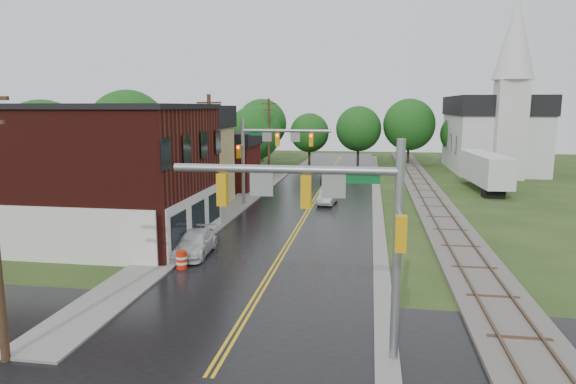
% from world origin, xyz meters
% --- Properties ---
extents(ground, '(160.00, 160.00, 0.00)m').
position_xyz_m(ground, '(0.00, 0.00, 0.00)').
color(ground, '#253D17').
rests_on(ground, ground).
extents(main_road, '(10.00, 90.00, 0.02)m').
position_xyz_m(main_road, '(0.00, 30.00, 0.00)').
color(main_road, black).
rests_on(main_road, ground).
extents(cross_road, '(60.00, 9.00, 0.02)m').
position_xyz_m(cross_road, '(0.00, 2.00, 0.00)').
color(cross_road, black).
rests_on(cross_road, ground).
extents(curb_right, '(0.80, 70.00, 0.12)m').
position_xyz_m(curb_right, '(5.40, 35.00, 0.00)').
color(curb_right, gray).
rests_on(curb_right, ground).
extents(sidewalk_left, '(2.40, 50.00, 0.12)m').
position_xyz_m(sidewalk_left, '(-6.20, 25.00, 0.00)').
color(sidewalk_left, gray).
rests_on(sidewalk_left, ground).
extents(brick_building, '(14.30, 10.30, 8.30)m').
position_xyz_m(brick_building, '(-12.48, 15.00, 4.15)').
color(brick_building, '#42120E').
rests_on(brick_building, ground).
extents(yellow_house, '(8.00, 7.00, 6.40)m').
position_xyz_m(yellow_house, '(-11.00, 26.00, 3.20)').
color(yellow_house, tan).
rests_on(yellow_house, ground).
extents(darkred_building, '(7.00, 6.00, 4.40)m').
position_xyz_m(darkred_building, '(-10.00, 35.00, 2.20)').
color(darkred_building, '#3F0F0C').
rests_on(darkred_building, ground).
extents(church, '(10.40, 18.40, 20.00)m').
position_xyz_m(church, '(20.00, 53.74, 5.83)').
color(church, silver).
rests_on(church, ground).
extents(railroad, '(3.20, 80.00, 0.30)m').
position_xyz_m(railroad, '(10.00, 35.00, 0.11)').
color(railroad, '#59544C').
rests_on(railroad, ground).
extents(traffic_signal_near, '(7.34, 0.30, 7.20)m').
position_xyz_m(traffic_signal_near, '(3.47, 2.00, 4.97)').
color(traffic_signal_near, gray).
rests_on(traffic_signal_near, ground).
extents(traffic_signal_far, '(7.34, 0.43, 7.20)m').
position_xyz_m(traffic_signal_far, '(-3.47, 27.00, 4.97)').
color(traffic_signal_far, gray).
rests_on(traffic_signal_far, ground).
extents(utility_pole_b, '(1.80, 0.28, 9.00)m').
position_xyz_m(utility_pole_b, '(-6.80, 22.00, 4.72)').
color(utility_pole_b, '#382616').
rests_on(utility_pole_b, ground).
extents(utility_pole_c, '(1.80, 0.28, 9.00)m').
position_xyz_m(utility_pole_c, '(-6.80, 44.00, 4.72)').
color(utility_pole_c, '#382616').
rests_on(utility_pole_c, ground).
extents(tree_left_a, '(6.80, 6.80, 8.67)m').
position_xyz_m(tree_left_a, '(-19.85, 21.90, 5.11)').
color(tree_left_a, black).
rests_on(tree_left_a, ground).
extents(tree_left_b, '(7.60, 7.60, 9.69)m').
position_xyz_m(tree_left_b, '(-17.85, 31.90, 5.72)').
color(tree_left_b, black).
rests_on(tree_left_b, ground).
extents(tree_left_c, '(6.00, 6.00, 7.65)m').
position_xyz_m(tree_left_c, '(-13.85, 39.90, 4.51)').
color(tree_left_c, black).
rests_on(tree_left_c, ground).
extents(tree_left_e, '(6.40, 6.40, 8.16)m').
position_xyz_m(tree_left_e, '(-8.85, 45.90, 4.81)').
color(tree_left_e, black).
rests_on(tree_left_e, ground).
extents(suv_dark, '(2.90, 5.59, 1.51)m').
position_xyz_m(suv_dark, '(0.80, 40.39, 0.75)').
color(suv_dark, black).
rests_on(suv_dark, ground).
extents(sedan_silver, '(1.65, 3.81, 1.22)m').
position_xyz_m(sedan_silver, '(1.27, 28.57, 0.61)').
color(sedan_silver, '#B5B6BB').
rests_on(sedan_silver, ground).
extents(pickup_white, '(2.05, 4.54, 1.29)m').
position_xyz_m(pickup_white, '(-4.80, 12.50, 0.65)').
color(pickup_white, silver).
rests_on(pickup_white, ground).
extents(semi_trailer, '(3.14, 11.28, 3.59)m').
position_xyz_m(semi_trailer, '(15.76, 38.09, 2.15)').
color(semi_trailer, black).
rests_on(semi_trailer, ground).
extents(construction_barrel, '(0.56, 0.56, 0.93)m').
position_xyz_m(construction_barrel, '(-4.60, 10.00, 0.47)').
color(construction_barrel, red).
rests_on(construction_barrel, ground).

